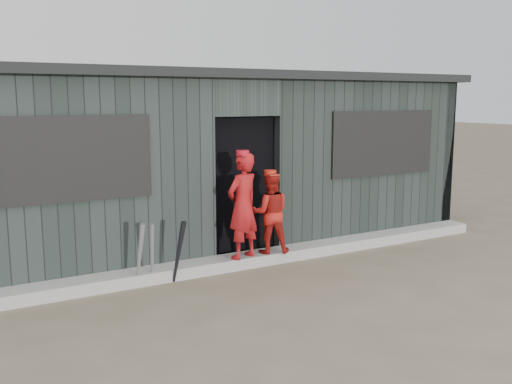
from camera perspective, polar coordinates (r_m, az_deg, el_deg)
ground at (r=6.43m, az=8.18°, el=-11.13°), size 80.00×80.00×0.00m
curb at (r=7.84m, az=-0.07°, el=-6.66°), size 8.00×0.36×0.15m
bat_left at (r=6.91m, az=-11.56°, el=-6.25°), size 0.14×0.22×0.80m
bat_mid at (r=7.03m, az=-10.36°, el=-6.10°), size 0.10×0.18×0.77m
bat_right at (r=7.01m, az=-7.74°, el=-5.98°), size 0.17×0.26×0.79m
player_red_left at (r=7.45m, az=-1.34°, el=-1.39°), size 0.59×0.49×1.40m
player_red_right at (r=7.74m, az=1.40°, el=-2.07°), size 0.67×0.61×1.11m
player_grey_back at (r=8.46m, az=1.81°, el=-1.68°), size 0.61×0.41×1.24m
dugout at (r=9.09m, az=-5.37°, el=3.31°), size 8.30×3.30×2.62m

